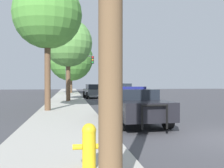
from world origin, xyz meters
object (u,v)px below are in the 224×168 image
Objects in this scene: car_background_distant at (106,88)px; tree_sidewalk_far at (71,59)px; tree_sidewalk_mid at (68,43)px; box_truck at (110,81)px; fire_hydrant at (89,144)px; car_background_oncoming at (125,89)px; car_background_midblock at (94,91)px; tree_sidewalk_near at (47,15)px; traffic_light at (78,66)px; police_car at (132,105)px.

tree_sidewalk_far is at bearing -161.21° from car_background_distant.
box_truck is at bearing 75.19° from tree_sidewalk_mid.
car_background_oncoming is at bearing 77.52° from fire_hydrant.
tree_sidewalk_far is (-2.31, 11.30, 4.14)m from car_background_midblock.
car_background_distant is at bearing -73.55° from car_background_oncoming.
tree_sidewalk_near reaches higher than box_truck.
car_background_oncoming is at bearing 67.12° from tree_sidewalk_near.
fire_hydrant is 0.17× the size of traffic_light.
box_truck reaches higher than fire_hydrant.
car_background_distant is 0.58× the size of tree_sidewalk_near.
tree_sidewalk_mid is (-2.57, 11.85, 4.03)m from police_car.
car_background_oncoming is 16.08m from box_truck.
tree_sidewalk_mid reaches higher than car_background_distant.
traffic_light reaches higher than fire_hydrant.
car_background_oncoming is 14.19m from tree_sidewalk_mid.
fire_hydrant is 0.12× the size of tree_sidewalk_mid.
car_background_oncoming is at bearing 88.12° from box_truck.
fire_hydrant is 34.76m from tree_sidewalk_far.
tree_sidewalk_near reaches higher than fire_hydrant.
police_car is at bearing -94.13° from car_background_midblock.
traffic_light reaches higher than police_car.
tree_sidewalk_mid reaches higher than fire_hydrant.
police_car is at bearing -77.78° from tree_sidewalk_mid.
tree_sidewalk_near is at bearing -110.09° from car_background_midblock.
car_background_distant is (2.91, 30.59, -0.03)m from police_car.
car_background_distant is 0.53× the size of box_truck.
tree_sidewalk_far is at bearing 86.81° from tree_sidewalk_near.
tree_sidewalk_far is at bearing 56.91° from box_truck.
tree_sidewalk_far reaches higher than tree_sidewalk_mid.
tree_sidewalk_near is at bearing 75.93° from box_truck.
fire_hydrant is 0.10× the size of tree_sidewalk_far.
tree_sidewalk_far reaches higher than tree_sidewalk_near.
fire_hydrant is 28.45m from traffic_light.
car_background_distant is at bearing 21.88° from tree_sidewalk_far.
tree_sidewalk_far is (-5.21, -2.09, 4.16)m from car_background_distant.
car_background_oncoming is at bearing 59.16° from tree_sidewalk_mid.
traffic_light is at bearing 83.15° from tree_sidewalk_near.
car_background_oncoming is 7.72m from car_background_midblock.
car_background_midblock is (-4.40, -6.35, -0.02)m from car_background_oncoming.
tree_sidewalk_near reaches higher than tree_sidewalk_mid.
tree_sidewalk_near reaches higher than police_car.
box_truck is 0.98× the size of tree_sidewalk_far.
tree_sidewalk_mid is (1.07, 7.39, -0.50)m from tree_sidewalk_near.
car_background_midblock is 0.99× the size of car_background_distant.
traffic_light is at bearing 69.48° from box_truck.
car_background_oncoming is 0.59× the size of tree_sidewalk_far.
tree_sidewalk_mid reaches higher than traffic_light.
traffic_light reaches higher than car_background_oncoming.
car_background_midblock is (1.51, -5.11, -2.72)m from traffic_light.
tree_sidewalk_near reaches higher than traffic_light.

